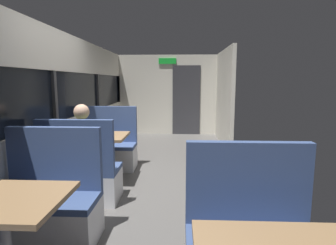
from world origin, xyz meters
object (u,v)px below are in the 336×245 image
bench_mid_window_facing_entry (109,150)px  dining_table_mid_window (97,142)px  seated_passenger (83,160)px  bench_near_window_facing_entry (50,208)px  dining_table_near_window (1,211)px  bench_mid_window_facing_end (82,177)px

bench_mid_window_facing_entry → dining_table_mid_window: bearing=-90.0°
seated_passenger → bench_mid_window_facing_entry: bearing=90.0°
bench_near_window_facing_entry → bench_mid_window_facing_entry: (0.00, 2.27, 0.00)m
dining_table_near_window → bench_near_window_facing_entry: size_ratio=0.82×
dining_table_near_window → bench_mid_window_facing_entry: 2.99m
bench_near_window_facing_entry → dining_table_mid_window: 1.60m
dining_table_mid_window → bench_near_window_facing_entry: bearing=-90.0°
bench_near_window_facing_entry → seated_passenger: bearing=90.0°
bench_mid_window_facing_end → bench_mid_window_facing_entry: same height
dining_table_mid_window → bench_mid_window_facing_end: 0.77m
dining_table_mid_window → bench_mid_window_facing_entry: 0.77m
bench_mid_window_facing_end → bench_near_window_facing_entry: bearing=-90.0°
dining_table_near_window → bench_mid_window_facing_end: (0.00, 1.57, -0.31)m
dining_table_near_window → bench_mid_window_facing_end: 1.60m
dining_table_near_window → bench_near_window_facing_entry: 0.77m
bench_mid_window_facing_entry → seated_passenger: 1.34m
bench_mid_window_facing_end → dining_table_mid_window: bearing=90.0°
bench_near_window_facing_entry → seated_passenger: size_ratio=0.87×
dining_table_near_window → dining_table_mid_window: size_ratio=1.00×
bench_mid_window_facing_end → seated_passenger: bearing=90.0°
dining_table_mid_window → dining_table_near_window: bearing=-90.0°
dining_table_mid_window → bench_mid_window_facing_end: (0.00, -0.70, -0.31)m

